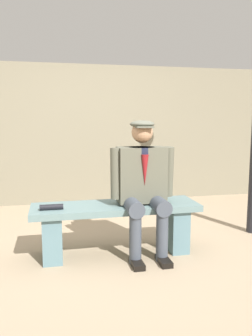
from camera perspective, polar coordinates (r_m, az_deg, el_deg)
The scene contains 5 objects.
ground_plane at distance 3.42m, azimuth -1.71°, elevation -14.10°, with size 30.00×30.00×0.00m, color tan.
bench at distance 3.31m, azimuth -1.73°, elevation -8.99°, with size 1.60×0.47×0.49m.
seated_man at distance 3.21m, azimuth 2.89°, elevation -2.23°, with size 0.63×0.58×1.29m.
rolled_magazine at distance 3.14m, azimuth -12.45°, elevation -6.45°, with size 0.05×0.05×0.21m, color black.
stadium_wall at distance 5.41m, azimuth -6.16°, elevation 5.66°, with size 12.00×0.24×2.13m, color #77705B.
Camera 1 is at (0.57, 3.11, 1.29)m, focal length 36.12 mm.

